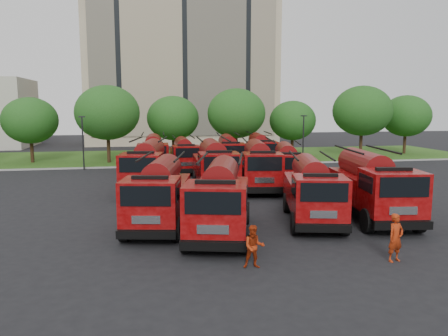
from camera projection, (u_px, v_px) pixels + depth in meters
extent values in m
plane|color=black|center=(216.00, 206.00, 26.78)|extent=(140.00, 140.00, 0.00)
cube|color=#264A13|center=(181.00, 157.00, 52.10)|extent=(70.00, 16.00, 0.12)
cube|color=gray|center=(188.00, 166.00, 44.21)|extent=(70.00, 0.30, 0.14)
cube|color=#C3B191|center=(181.00, 67.00, 72.12)|extent=(30.00, 14.00, 25.00)
cube|color=black|center=(185.00, 62.00, 65.21)|extent=(28.00, 0.15, 22.00)
cylinder|color=#382314|center=(32.00, 152.00, 46.18)|extent=(0.36, 0.36, 2.38)
ellipsoid|color=#174212|center=(30.00, 120.00, 45.71)|extent=(5.71, 5.71, 4.86)
cylinder|color=#382314|center=(109.00, 150.00, 46.11)|extent=(0.36, 0.36, 2.80)
ellipsoid|color=#174212|center=(107.00, 113.00, 45.55)|extent=(6.72, 6.72, 5.71)
cylinder|color=#382314|center=(174.00, 149.00, 49.81)|extent=(0.36, 0.36, 2.45)
ellipsoid|color=#174212|center=(173.00, 118.00, 49.32)|extent=(5.88, 5.88, 5.00)
cylinder|color=#382314|center=(236.00, 148.00, 49.57)|extent=(0.36, 0.36, 2.73)
ellipsoid|color=#174212|center=(236.00, 113.00, 49.02)|extent=(6.55, 6.55, 5.57)
cylinder|color=#382314|center=(292.00, 148.00, 51.81)|extent=(0.36, 0.36, 2.27)
ellipsoid|color=#174212|center=(293.00, 120.00, 51.36)|extent=(5.46, 5.46, 4.64)
cylinder|color=#382314|center=(361.00, 145.00, 51.73)|extent=(0.36, 0.36, 2.87)
ellipsoid|color=#174212|center=(362.00, 111.00, 51.15)|extent=(6.89, 6.89, 5.85)
cylinder|color=#382314|center=(404.00, 144.00, 54.94)|extent=(0.36, 0.36, 2.52)
ellipsoid|color=#174212|center=(406.00, 116.00, 54.44)|extent=(6.05, 6.05, 5.14)
cylinder|color=black|center=(83.00, 144.00, 41.41)|extent=(0.14, 0.14, 5.00)
cube|color=black|center=(82.00, 117.00, 41.05)|extent=(0.60, 0.25, 0.12)
cylinder|color=black|center=(303.00, 140.00, 45.31)|extent=(0.14, 0.14, 5.00)
cube|color=black|center=(304.00, 116.00, 44.95)|extent=(0.60, 0.25, 0.12)
cube|color=black|center=(160.00, 213.00, 22.23)|extent=(3.69, 7.50, 0.31)
cube|color=black|center=(146.00, 235.00, 18.64)|extent=(2.57, 0.74, 0.36)
cube|color=maroon|center=(151.00, 201.00, 19.63)|extent=(2.90, 2.70, 2.00)
cube|color=black|center=(145.00, 196.00, 18.43)|extent=(2.12, 0.46, 0.87)
cube|color=maroon|center=(163.00, 193.00, 23.23)|extent=(3.37, 5.11, 1.33)
cylinder|color=#5E0C0D|center=(162.00, 172.00, 23.08)|extent=(2.34, 4.52, 1.54)
cylinder|color=black|center=(124.00, 229.00, 19.62)|extent=(0.57, 1.18, 1.13)
cylinder|color=black|center=(177.00, 229.00, 19.59)|extent=(0.57, 1.18, 1.13)
cylinder|color=black|center=(144.00, 206.00, 24.09)|extent=(0.57, 1.18, 1.13)
cylinder|color=black|center=(186.00, 206.00, 24.06)|extent=(0.57, 1.18, 1.13)
cube|color=black|center=(220.00, 220.00, 20.75)|extent=(4.12, 7.72, 0.32)
cube|color=black|center=(213.00, 246.00, 17.07)|extent=(2.61, 0.89, 0.37)
cube|color=maroon|center=(215.00, 208.00, 18.09)|extent=(3.06, 2.86, 2.05)
cube|color=black|center=(213.00, 203.00, 16.86)|extent=(2.15, 0.58, 0.89)
cube|color=maroon|center=(222.00, 198.00, 21.77)|extent=(3.66, 5.31, 1.37)
cylinder|color=#5E0C0D|center=(221.00, 176.00, 21.61)|extent=(2.59, 4.66, 1.58)
cylinder|color=black|center=(186.00, 239.00, 18.14)|extent=(0.64, 1.21, 1.16)
cylinder|color=black|center=(244.00, 240.00, 17.99)|extent=(0.64, 1.21, 1.16)
cylinder|color=black|center=(199.00, 212.00, 22.71)|extent=(0.64, 1.21, 1.16)
cylinder|color=black|center=(246.00, 213.00, 22.55)|extent=(0.64, 1.21, 1.16)
cube|color=black|center=(312.00, 209.00, 23.17)|extent=(3.89, 7.40, 0.30)
cube|color=black|center=(323.00, 228.00, 19.64)|extent=(2.51, 0.83, 0.35)
cube|color=maroon|center=(320.00, 197.00, 20.62)|extent=(2.92, 2.73, 1.97)
cube|color=black|center=(324.00, 192.00, 19.44)|extent=(2.07, 0.54, 0.86)
cube|color=maroon|center=(309.00, 190.00, 24.15)|extent=(3.48, 5.08, 1.31)
cylinder|color=#5E0C0D|center=(310.00, 171.00, 24.00)|extent=(2.45, 4.47, 1.51)
cylinder|color=black|center=(295.00, 223.00, 20.65)|extent=(0.60, 1.16, 1.11)
cylinder|color=black|center=(345.00, 224.00, 20.53)|extent=(0.60, 1.16, 1.11)
cylinder|color=black|center=(287.00, 203.00, 25.04)|extent=(0.60, 1.16, 1.11)
cylinder|color=black|center=(327.00, 203.00, 24.92)|extent=(0.60, 1.16, 1.11)
cube|color=black|center=(371.00, 205.00, 23.75)|extent=(3.51, 7.89, 0.33)
cube|color=black|center=(403.00, 225.00, 19.94)|extent=(2.73, 0.64, 0.38)
cube|color=maroon|center=(393.00, 192.00, 20.99)|extent=(2.97, 2.73, 2.12)
cube|color=black|center=(405.00, 187.00, 19.72)|extent=(2.27, 0.36, 0.93)
cube|color=maroon|center=(364.00, 185.00, 24.81)|extent=(3.32, 5.32, 1.42)
cylinder|color=#5E0C0D|center=(365.00, 165.00, 24.65)|extent=(2.23, 4.75, 1.63)
cylinder|color=black|center=(367.00, 221.00, 20.91)|extent=(0.54, 1.24, 1.20)
cylinder|color=black|center=(418.00, 220.00, 21.02)|extent=(0.54, 1.24, 1.20)
cylinder|color=black|center=(337.00, 200.00, 25.65)|extent=(0.54, 1.24, 1.20)
cylinder|color=black|center=(379.00, 199.00, 25.76)|extent=(0.54, 1.24, 1.20)
cube|color=black|center=(148.00, 181.00, 31.18)|extent=(3.71, 7.92, 0.33)
cube|color=black|center=(138.00, 193.00, 27.36)|extent=(2.73, 0.71, 0.38)
cube|color=maroon|center=(141.00, 170.00, 28.42)|extent=(3.02, 2.80, 2.12)
cube|color=black|center=(138.00, 165.00, 27.14)|extent=(2.26, 0.43, 0.93)
cube|color=maroon|center=(150.00, 167.00, 32.24)|extent=(3.45, 5.37, 1.41)
cylinder|color=#5E0C0D|center=(150.00, 152.00, 32.08)|extent=(2.36, 4.78, 1.63)
cylinder|color=black|center=(122.00, 191.00, 28.37)|extent=(0.57, 1.24, 1.20)
cylinder|color=black|center=(160.00, 191.00, 28.41)|extent=(0.57, 1.24, 1.20)
cylinder|color=black|center=(135.00, 179.00, 33.11)|extent=(0.57, 1.24, 1.20)
cylinder|color=black|center=(168.00, 178.00, 33.15)|extent=(0.57, 1.24, 1.20)
cube|color=black|center=(215.00, 180.00, 31.78)|extent=(2.78, 7.67, 0.32)
cube|color=black|center=(222.00, 191.00, 28.02)|extent=(2.72, 0.37, 0.38)
cube|color=maroon|center=(219.00, 169.00, 29.06)|extent=(2.74, 2.48, 2.11)
cube|color=black|center=(222.00, 164.00, 27.81)|extent=(2.28, 0.14, 0.92)
cube|color=maroon|center=(213.00, 166.00, 32.83)|extent=(2.84, 5.08, 1.41)
cylinder|color=#5E0C0D|center=(213.00, 151.00, 32.67)|extent=(1.80, 4.61, 1.62)
cylinder|color=black|center=(201.00, 189.00, 28.86)|extent=(0.42, 1.20, 1.19)
cylinder|color=black|center=(238.00, 188.00, 29.21)|extent=(0.42, 1.20, 1.19)
cylinder|color=black|center=(195.00, 178.00, 33.54)|extent=(0.42, 1.20, 1.19)
cylinder|color=black|center=(227.00, 177.00, 33.88)|extent=(0.42, 1.20, 1.19)
cube|color=black|center=(258.00, 180.00, 32.02)|extent=(3.55, 7.73, 0.32)
cube|color=black|center=(264.00, 190.00, 28.29)|extent=(2.67, 0.67, 0.37)
cube|color=maroon|center=(263.00, 169.00, 29.32)|extent=(2.93, 2.71, 2.07)
cube|color=black|center=(265.00, 164.00, 28.08)|extent=(2.22, 0.39, 0.90)
cube|color=maroon|center=(257.00, 166.00, 33.06)|extent=(3.32, 5.23, 1.38)
cylinder|color=#5E0C0D|center=(257.00, 151.00, 32.90)|extent=(2.25, 4.66, 1.60)
cylinder|color=black|center=(245.00, 188.00, 29.26)|extent=(0.55, 1.21, 1.17)
cylinder|color=black|center=(281.00, 188.00, 29.33)|extent=(0.55, 1.21, 1.17)
cylinder|color=black|center=(240.00, 177.00, 33.90)|extent=(0.55, 1.21, 1.17)
cylinder|color=black|center=(271.00, 177.00, 33.96)|extent=(0.55, 1.21, 1.17)
cube|color=black|center=(287.00, 178.00, 33.35)|extent=(3.77, 7.14, 0.29)
cube|color=black|center=(291.00, 186.00, 29.95)|extent=(2.42, 0.81, 0.34)
cube|color=maroon|center=(290.00, 168.00, 30.89)|extent=(2.82, 2.64, 1.90)
cube|color=black|center=(291.00, 164.00, 29.75)|extent=(2.00, 0.53, 0.83)
cube|color=maroon|center=(286.00, 166.00, 34.30)|extent=(3.37, 4.91, 1.26)
cylinder|color=#5E0C0D|center=(286.00, 153.00, 34.16)|extent=(2.38, 4.31, 1.46)
cylinder|color=black|center=(274.00, 185.00, 30.93)|extent=(0.58, 1.12, 1.07)
cylinder|color=black|center=(306.00, 185.00, 30.81)|extent=(0.58, 1.12, 1.07)
cylinder|color=black|center=(271.00, 175.00, 35.16)|extent=(0.58, 1.12, 1.07)
cylinder|color=black|center=(299.00, 175.00, 35.04)|extent=(0.58, 1.12, 1.07)
cube|color=black|center=(154.00, 166.00, 39.39)|extent=(2.67, 7.47, 0.32)
cube|color=black|center=(153.00, 173.00, 35.73)|extent=(2.65, 0.35, 0.37)
cube|color=maroon|center=(153.00, 156.00, 36.74)|extent=(2.66, 2.41, 2.06)
cube|color=black|center=(153.00, 152.00, 35.52)|extent=(2.22, 0.13, 0.90)
cube|color=maroon|center=(154.00, 155.00, 40.41)|extent=(2.75, 4.94, 1.37)
cylinder|color=#5E0C0D|center=(153.00, 143.00, 40.25)|extent=(1.73, 4.49, 1.58)
cylinder|color=black|center=(139.00, 172.00, 36.54)|extent=(0.41, 1.17, 1.16)
cylinder|color=black|center=(168.00, 171.00, 36.89)|extent=(0.41, 1.17, 1.16)
cylinder|color=black|center=(141.00, 165.00, 41.09)|extent=(0.41, 1.17, 1.16)
cylinder|color=black|center=(167.00, 164.00, 41.45)|extent=(0.41, 1.17, 1.16)
cube|color=black|center=(184.00, 165.00, 40.49)|extent=(2.21, 6.67, 0.29)
cube|color=black|center=(188.00, 171.00, 37.20)|extent=(2.38, 0.25, 0.33)
cube|color=maroon|center=(186.00, 156.00, 38.11)|extent=(2.34, 2.10, 1.86)
cube|color=black|center=(187.00, 153.00, 37.01)|extent=(2.00, 0.05, 0.81)
cube|color=maroon|center=(183.00, 156.00, 41.40)|extent=(2.35, 4.39, 1.24)
cylinder|color=#5E0C0D|center=(183.00, 145.00, 41.26)|extent=(1.44, 4.00, 1.43)
cylinder|color=black|center=(174.00, 170.00, 37.90)|extent=(0.34, 1.05, 1.05)
cylinder|color=black|center=(199.00, 170.00, 38.28)|extent=(0.34, 1.05, 1.05)
cylinder|color=black|center=(171.00, 164.00, 41.98)|extent=(0.34, 1.05, 1.05)
cylinder|color=black|center=(194.00, 163.00, 42.36)|extent=(0.34, 1.05, 1.05)
cube|color=black|center=(228.00, 164.00, 41.03)|extent=(3.08, 7.33, 0.31)
cube|color=black|center=(232.00, 170.00, 37.48)|extent=(2.55, 0.52, 0.36)
cube|color=maroon|center=(231.00, 155.00, 38.46)|extent=(2.72, 2.49, 1.98)
cube|color=black|center=(232.00, 151.00, 37.27)|extent=(2.13, 0.28, 0.86)
cube|color=maroon|center=(228.00, 154.00, 42.02)|extent=(2.98, 4.92, 1.32)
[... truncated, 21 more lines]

